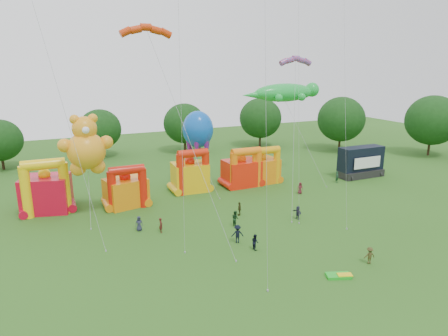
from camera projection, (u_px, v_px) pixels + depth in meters
name	position (u px, v px, depth m)	size (l,w,h in m)	color
ground	(325.00, 305.00, 29.27)	(160.00, 160.00, 0.00)	#285417
tree_ring	(312.00, 226.00, 27.75)	(120.75, 122.82, 12.07)	#352314
bouncy_castle_0	(46.00, 191.00, 47.20)	(6.15, 5.40, 6.70)	red
bouncy_castle_1	(126.00, 190.00, 49.15)	(5.41, 4.71, 5.43)	orange
bouncy_castle_2	(191.00, 175.00, 54.88)	(4.86, 3.99, 6.12)	#ECB00C
bouncy_castle_3	(242.00, 171.00, 57.35)	(4.96, 4.00, 5.82)	red
bouncy_castle_4	(262.00, 168.00, 58.88)	(4.79, 3.95, 5.61)	orange
stage_trailer	(361.00, 162.00, 61.92)	(7.28, 2.94, 4.78)	black
teddy_bear_kite	(87.00, 155.00, 44.51)	(5.97, 6.58, 11.91)	orange
gecko_kite	(299.00, 127.00, 58.83)	(13.20, 10.13, 14.43)	green
octopus_kite	(199.00, 137.00, 55.94)	(4.33, 9.19, 10.89)	#0C50BA
parafoil_kites	(199.00, 132.00, 40.06)	(33.84, 14.83, 26.44)	red
diamond_kites	(276.00, 73.00, 37.49)	(20.19, 16.88, 36.63)	red
folded_kite_bundle	(339.00, 276.00, 33.10)	(2.22, 1.64, 0.31)	green
spectator_0	(139.00, 224.00, 42.12)	(0.79, 0.51, 1.61)	#24273D
spectator_1	(161.00, 225.00, 41.68)	(0.59, 0.39, 1.63)	#4E1A16
spectator_2	(235.00, 218.00, 43.32)	(0.85, 0.66, 1.76)	#153619
spectator_3	(237.00, 234.00, 39.28)	(1.20, 0.69, 1.86)	black
spectator_4	(239.00, 209.00, 46.39)	(0.95, 0.40, 1.63)	#3C3818
spectator_5	(298.00, 212.00, 45.32)	(1.43, 0.46, 1.55)	#24243C
spectator_6	(300.00, 188.00, 54.10)	(0.78, 0.51, 1.59)	#50171E
spectator_7	(337.00, 177.00, 59.12)	(0.62, 0.41, 1.71)	#163921
spectator_8	(255.00, 242.00, 37.88)	(0.75, 0.58, 1.53)	black
spectator_9	(369.00, 255.00, 35.20)	(1.01, 0.58, 1.56)	#3C3718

